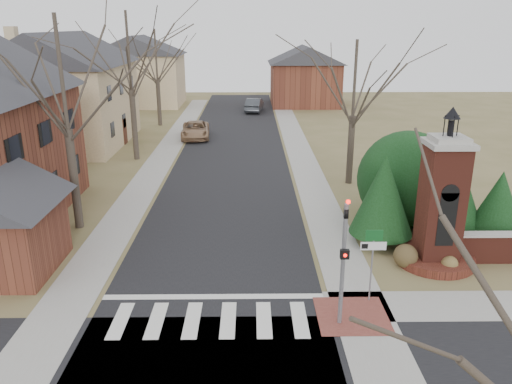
{
  "coord_description": "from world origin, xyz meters",
  "views": [
    {
      "loc": [
        1.37,
        -13.66,
        9.4
      ],
      "look_at": [
        1.59,
        6.0,
        2.78
      ],
      "focal_mm": 35.0,
      "sensor_mm": 36.0,
      "label": 1
    }
  ],
  "objects_px": {
    "sign_post": "(373,251)",
    "pickup_truck": "(195,130)",
    "distant_car": "(254,105)",
    "brick_gate_monument": "(440,214)",
    "traffic_signal_pole": "(344,252)"
  },
  "relations": [
    {
      "from": "sign_post",
      "to": "distant_car",
      "type": "height_order",
      "value": "sign_post"
    },
    {
      "from": "traffic_signal_pole",
      "to": "sign_post",
      "type": "height_order",
      "value": "traffic_signal_pole"
    },
    {
      "from": "brick_gate_monument",
      "to": "distant_car",
      "type": "bearing_deg",
      "value": 100.74
    },
    {
      "from": "traffic_signal_pole",
      "to": "pickup_truck",
      "type": "height_order",
      "value": "traffic_signal_pole"
    },
    {
      "from": "traffic_signal_pole",
      "to": "pickup_truck",
      "type": "xyz_separation_m",
      "value": [
        -7.7,
        28.51,
        -1.88
      ]
    },
    {
      "from": "sign_post",
      "to": "distant_car",
      "type": "distance_m",
      "value": 40.96
    },
    {
      "from": "sign_post",
      "to": "distant_car",
      "type": "relative_size",
      "value": 0.59
    },
    {
      "from": "brick_gate_monument",
      "to": "pickup_truck",
      "type": "bearing_deg",
      "value": 117.24
    },
    {
      "from": "brick_gate_monument",
      "to": "pickup_truck",
      "type": "height_order",
      "value": "brick_gate_monument"
    },
    {
      "from": "sign_post",
      "to": "traffic_signal_pole",
      "type": "bearing_deg",
      "value": -132.43
    },
    {
      "from": "pickup_truck",
      "to": "brick_gate_monument",
      "type": "bearing_deg",
      "value": -66.79
    },
    {
      "from": "distant_car",
      "to": "brick_gate_monument",
      "type": "bearing_deg",
      "value": 108.63
    },
    {
      "from": "traffic_signal_pole",
      "to": "brick_gate_monument",
      "type": "height_order",
      "value": "brick_gate_monument"
    },
    {
      "from": "sign_post",
      "to": "brick_gate_monument",
      "type": "distance_m",
      "value": 4.55
    },
    {
      "from": "sign_post",
      "to": "pickup_truck",
      "type": "xyz_separation_m",
      "value": [
        -8.99,
        27.1,
        -1.25
      ]
    }
  ]
}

